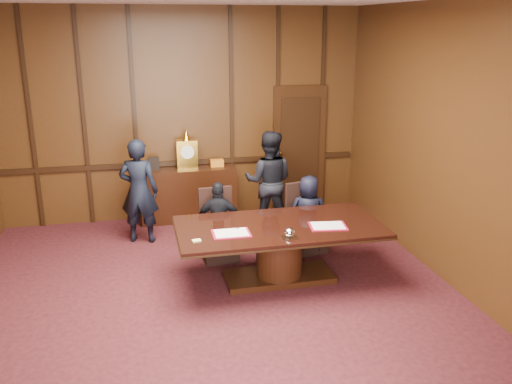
% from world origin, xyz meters
% --- Properties ---
extents(room, '(7.00, 7.04, 3.50)m').
position_xyz_m(room, '(0.07, 0.14, 1.72)').
color(room, black).
rests_on(room, ground).
extents(sideboard, '(1.60, 0.45, 1.54)m').
position_xyz_m(sideboard, '(0.00, 3.26, 0.49)').
color(sideboard, black).
rests_on(sideboard, ground).
extents(conference_table, '(2.62, 1.32, 0.76)m').
position_xyz_m(conference_table, '(0.90, 0.69, 0.51)').
color(conference_table, black).
rests_on(conference_table, ground).
extents(folder_left, '(0.47, 0.34, 0.02)m').
position_xyz_m(folder_left, '(0.25, 0.53, 0.77)').
color(folder_left, maroon).
rests_on(folder_left, conference_table).
extents(folder_right, '(0.50, 0.39, 0.02)m').
position_xyz_m(folder_right, '(1.48, 0.50, 0.77)').
color(folder_right, maroon).
rests_on(folder_right, conference_table).
extents(inkstand, '(0.20, 0.14, 0.12)m').
position_xyz_m(inkstand, '(0.90, 0.24, 0.81)').
color(inkstand, white).
rests_on(inkstand, conference_table).
extents(notepad, '(0.11, 0.09, 0.01)m').
position_xyz_m(notepad, '(-0.19, 0.39, 0.77)').
color(notepad, '#F4E677').
rests_on(notepad, conference_table).
extents(chair_left, '(0.51, 0.51, 0.99)m').
position_xyz_m(chair_left, '(0.25, 1.57, 0.29)').
color(chair_left, black).
rests_on(chair_left, ground).
extents(chair_right, '(0.57, 0.57, 0.99)m').
position_xyz_m(chair_right, '(1.54, 1.57, 0.29)').
color(chair_right, black).
rests_on(chair_right, ground).
extents(signatory_left, '(0.71, 0.40, 1.14)m').
position_xyz_m(signatory_left, '(0.25, 1.49, 0.57)').
color(signatory_left, black).
rests_on(signatory_left, ground).
extents(signatory_right, '(0.65, 0.52, 1.15)m').
position_xyz_m(signatory_right, '(1.55, 1.49, 0.57)').
color(signatory_right, black).
rests_on(signatory_right, ground).
extents(witness_left, '(0.67, 0.53, 1.60)m').
position_xyz_m(witness_left, '(-0.81, 2.45, 0.80)').
color(witness_left, black).
rests_on(witness_left, ground).
extents(witness_right, '(0.95, 0.85, 1.62)m').
position_xyz_m(witness_right, '(1.21, 2.49, 0.81)').
color(witness_right, black).
rests_on(witness_right, ground).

